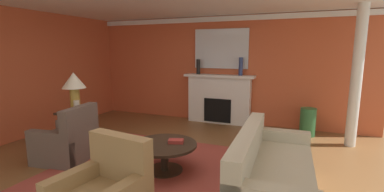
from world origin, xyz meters
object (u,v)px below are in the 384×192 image
(mantel_mirror, at_px, (221,49))
(vase_mantel_right, at_px, (241,66))
(table_lamp, at_px, (74,84))
(vase_mantel_left, at_px, (198,67))
(vase_tall_corner, at_px, (308,122))
(vase_on_side_table, at_px, (77,107))
(armchair_near_window, at_px, (67,143))
(coffee_table, at_px, (164,151))
(side_table, at_px, (77,126))
(fireplace, at_px, (219,100))
(sofa, at_px, (271,175))

(mantel_mirror, xyz_separation_m, vase_mantel_right, (0.55, -0.17, -0.42))
(table_lamp, distance_m, vase_mantel_left, 3.06)
(table_lamp, distance_m, vase_tall_corner, 4.91)
(vase_on_side_table, bearing_deg, armchair_near_window, -65.45)
(coffee_table, relative_size, side_table, 1.43)
(mantel_mirror, height_order, vase_mantel_right, mantel_mirror)
(armchair_near_window, relative_size, vase_on_side_table, 3.95)
(fireplace, bearing_deg, table_lamp, -127.56)
(armchair_near_window, distance_m, vase_mantel_right, 4.12)
(side_table, xyz_separation_m, table_lamp, (0.00, 0.00, 0.82))
(sofa, relative_size, vase_mantel_right, 4.82)
(table_lamp, xyz_separation_m, vase_mantel_right, (2.62, 2.65, 0.25))
(armchair_near_window, distance_m, side_table, 0.71)
(side_table, bearing_deg, vase_tall_corner, 29.77)
(mantel_mirror, xyz_separation_m, coffee_table, (0.03, -3.18, -1.56))
(armchair_near_window, relative_size, table_lamp, 1.27)
(sofa, distance_m, coffee_table, 1.61)
(fireplace, distance_m, side_table, 3.40)
(vase_mantel_left, bearing_deg, armchair_near_window, -109.61)
(fireplace, relative_size, coffee_table, 1.80)
(mantel_mirror, bearing_deg, armchair_near_window, -116.55)
(vase_mantel_right, relative_size, vase_tall_corner, 0.72)
(side_table, relative_size, vase_mantel_left, 1.83)
(vase_on_side_table, xyz_separation_m, vase_tall_corner, (4.04, 2.52, -0.51))
(fireplace, height_order, table_lamp, table_lamp)
(side_table, xyz_separation_m, vase_on_side_table, (0.15, -0.12, 0.42))
(fireplace, xyz_separation_m, vase_mantel_right, (0.55, -0.05, 0.88))
(fireplace, relative_size, mantel_mirror, 1.30)
(vase_mantel_left, bearing_deg, table_lamp, -119.92)
(vase_mantel_left, height_order, vase_tall_corner, vase_mantel_left)
(fireplace, distance_m, vase_tall_corner, 2.16)
(coffee_table, bearing_deg, vase_tall_corner, 52.92)
(side_table, bearing_deg, armchair_near_window, -58.34)
(vase_tall_corner, bearing_deg, vase_on_side_table, -148.08)
(mantel_mirror, xyz_separation_m, armchair_near_window, (-1.70, -3.41, -1.59))
(table_lamp, height_order, vase_mantel_right, vase_mantel_right)
(mantel_mirror, height_order, armchair_near_window, mantel_mirror)
(armchair_near_window, relative_size, coffee_table, 0.95)
(vase_mantel_left, xyz_separation_m, vase_tall_corner, (2.67, -0.25, -1.13))
(side_table, distance_m, vase_tall_corner, 4.83)
(vase_on_side_table, bearing_deg, mantel_mirror, 56.78)
(sofa, bearing_deg, vase_tall_corner, 80.52)
(fireplace, height_order, armchair_near_window, fireplace)
(sofa, relative_size, vase_tall_corner, 3.45)
(side_table, height_order, vase_mantel_right, vase_mantel_right)
(vase_on_side_table, bearing_deg, fireplace, 55.67)
(vase_tall_corner, bearing_deg, vase_mantel_left, 174.64)
(mantel_mirror, bearing_deg, fireplace, -90.00)
(mantel_mirror, relative_size, vase_tall_corner, 2.26)
(side_table, bearing_deg, vase_mantel_left, 60.08)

